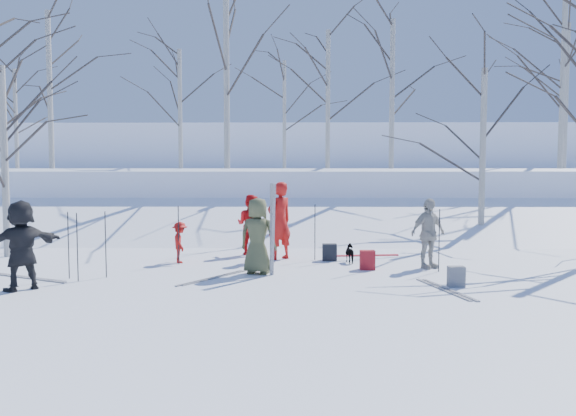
{
  "coord_description": "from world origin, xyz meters",
  "views": [
    {
      "loc": [
        0.16,
        -11.24,
        2.19
      ],
      "look_at": [
        0.0,
        1.5,
        1.3
      ],
      "focal_mm": 35.0,
      "sensor_mm": 36.0,
      "label": 1
    }
  ],
  "objects_px": {
    "skier_olive_center": "(258,236)",
    "skier_red_north": "(280,221)",
    "backpack_grey": "(456,277)",
    "skier_grey_west": "(21,245)",
    "backpack_dark": "(330,252)",
    "skier_cream_east": "(428,233)",
    "skier_red_seated": "(180,242)",
    "backpack_red": "(367,260)",
    "skier_redor_behind": "(250,225)",
    "dog": "(351,253)"
  },
  "relations": [
    {
      "from": "skier_olive_center",
      "to": "backpack_red",
      "type": "relative_size",
      "value": 3.79
    },
    {
      "from": "skier_red_north",
      "to": "backpack_dark",
      "type": "height_order",
      "value": "skier_red_north"
    },
    {
      "from": "backpack_red",
      "to": "skier_cream_east",
      "type": "bearing_deg",
      "value": 8.61
    },
    {
      "from": "dog",
      "to": "backpack_dark",
      "type": "relative_size",
      "value": 1.31
    },
    {
      "from": "backpack_dark",
      "to": "skier_red_seated",
      "type": "bearing_deg",
      "value": -174.27
    },
    {
      "from": "skier_grey_west",
      "to": "backpack_red",
      "type": "distance_m",
      "value": 6.89
    },
    {
      "from": "skier_olive_center",
      "to": "skier_red_north",
      "type": "height_order",
      "value": "skier_red_north"
    },
    {
      "from": "skier_cream_east",
      "to": "backpack_red",
      "type": "xyz_separation_m",
      "value": [
        -1.36,
        -0.21,
        -0.56
      ]
    },
    {
      "from": "skier_red_north",
      "to": "skier_redor_behind",
      "type": "height_order",
      "value": "skier_red_north"
    },
    {
      "from": "skier_red_north",
      "to": "backpack_red",
      "type": "xyz_separation_m",
      "value": [
        1.95,
        -1.4,
        -0.73
      ]
    },
    {
      "from": "skier_red_north",
      "to": "backpack_red",
      "type": "bearing_deg",
      "value": 104.76
    },
    {
      "from": "skier_redor_behind",
      "to": "backpack_red",
      "type": "distance_m",
      "value": 3.5
    },
    {
      "from": "skier_cream_east",
      "to": "skier_red_seated",
      "type": "bearing_deg",
      "value": 145.2
    },
    {
      "from": "backpack_grey",
      "to": "backpack_dark",
      "type": "xyz_separation_m",
      "value": [
        -2.18,
        2.95,
        0.01
      ]
    },
    {
      "from": "skier_redor_behind",
      "to": "backpack_grey",
      "type": "bearing_deg",
      "value": 159.61
    },
    {
      "from": "skier_cream_east",
      "to": "dog",
      "type": "bearing_deg",
      "value": 129.06
    },
    {
      "from": "skier_red_seated",
      "to": "backpack_red",
      "type": "relative_size",
      "value": 2.29
    },
    {
      "from": "skier_olive_center",
      "to": "skier_red_north",
      "type": "relative_size",
      "value": 0.85
    },
    {
      "from": "skier_olive_center",
      "to": "skier_redor_behind",
      "type": "distance_m",
      "value": 2.68
    },
    {
      "from": "skier_olive_center",
      "to": "skier_red_north",
      "type": "distance_m",
      "value": 1.96
    },
    {
      "from": "skier_olive_center",
      "to": "dog",
      "type": "relative_size",
      "value": 3.03
    },
    {
      "from": "backpack_dark",
      "to": "skier_red_north",
      "type": "bearing_deg",
      "value": 170.42
    },
    {
      "from": "skier_grey_west",
      "to": "backpack_grey",
      "type": "xyz_separation_m",
      "value": [
        7.95,
        0.38,
        -0.63
      ]
    },
    {
      "from": "skier_redor_behind",
      "to": "skier_cream_east",
      "type": "xyz_separation_m",
      "value": [
        4.07,
        -1.93,
        0.01
      ]
    },
    {
      "from": "skier_cream_east",
      "to": "dog",
      "type": "relative_size",
      "value": 2.94
    },
    {
      "from": "backpack_red",
      "to": "backpack_grey",
      "type": "bearing_deg",
      "value": -50.91
    },
    {
      "from": "dog",
      "to": "backpack_red",
      "type": "height_order",
      "value": "dog"
    },
    {
      "from": "skier_red_north",
      "to": "skier_red_seated",
      "type": "height_order",
      "value": "skier_red_north"
    },
    {
      "from": "skier_olive_center",
      "to": "skier_cream_east",
      "type": "xyz_separation_m",
      "value": [
        3.71,
        0.72,
        -0.02
      ]
    },
    {
      "from": "skier_olive_center",
      "to": "backpack_grey",
      "type": "height_order",
      "value": "skier_olive_center"
    },
    {
      "from": "backpack_dark",
      "to": "skier_cream_east",
      "type": "bearing_deg",
      "value": -25.12
    },
    {
      "from": "skier_red_north",
      "to": "skier_redor_behind",
      "type": "xyz_separation_m",
      "value": [
        -0.77,
        0.74,
        -0.17
      ]
    },
    {
      "from": "skier_red_seated",
      "to": "backpack_dark",
      "type": "height_order",
      "value": "skier_red_seated"
    },
    {
      "from": "skier_grey_west",
      "to": "backpack_grey",
      "type": "height_order",
      "value": "skier_grey_west"
    },
    {
      "from": "backpack_grey",
      "to": "skier_cream_east",
      "type": "bearing_deg",
      "value": 92.03
    },
    {
      "from": "skier_cream_east",
      "to": "backpack_dark",
      "type": "height_order",
      "value": "skier_cream_east"
    },
    {
      "from": "skier_redor_behind",
      "to": "backpack_dark",
      "type": "height_order",
      "value": "skier_redor_behind"
    },
    {
      "from": "skier_red_north",
      "to": "skier_redor_behind",
      "type": "distance_m",
      "value": 1.08
    },
    {
      "from": "skier_cream_east",
      "to": "skier_grey_west",
      "type": "relative_size",
      "value": 0.94
    },
    {
      "from": "backpack_grey",
      "to": "skier_grey_west",
      "type": "bearing_deg",
      "value": -177.29
    },
    {
      "from": "backpack_grey",
      "to": "skier_redor_behind",
      "type": "bearing_deg",
      "value": 136.83
    },
    {
      "from": "skier_cream_east",
      "to": "skier_grey_west",
      "type": "distance_m",
      "value": 8.22
    },
    {
      "from": "skier_red_north",
      "to": "dog",
      "type": "height_order",
      "value": "skier_red_north"
    },
    {
      "from": "skier_olive_center",
      "to": "dog",
      "type": "xyz_separation_m",
      "value": [
        2.09,
        1.4,
        -0.57
      ]
    },
    {
      "from": "skier_olive_center",
      "to": "skier_cream_east",
      "type": "relative_size",
      "value": 1.03
    },
    {
      "from": "skier_grey_west",
      "to": "skier_red_north",
      "type": "bearing_deg",
      "value": 172.09
    },
    {
      "from": "skier_red_seated",
      "to": "skier_grey_west",
      "type": "height_order",
      "value": "skier_grey_west"
    },
    {
      "from": "skier_red_north",
      "to": "backpack_dark",
      "type": "bearing_deg",
      "value": 130.75
    },
    {
      "from": "skier_olive_center",
      "to": "backpack_dark",
      "type": "bearing_deg",
      "value": -116.83
    },
    {
      "from": "dog",
      "to": "backpack_dark",
      "type": "xyz_separation_m",
      "value": [
        -0.49,
        0.32,
        -0.02
      ]
    }
  ]
}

